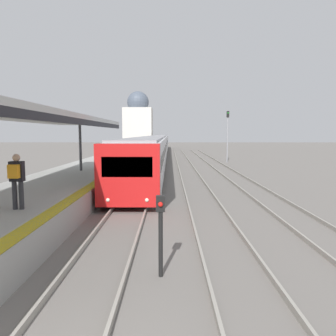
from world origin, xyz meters
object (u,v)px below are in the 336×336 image
(person_on_platform, at_px, (17,177))
(train_near, at_px, (157,145))
(signal_post_near, at_px, (161,227))
(signal_mast_far, at_px, (228,131))

(person_on_platform, height_order, train_near, train_near)
(signal_post_near, height_order, signal_mast_far, signal_mast_far)
(train_near, relative_size, signal_mast_far, 11.14)
(train_near, bearing_deg, person_on_platform, -94.56)
(person_on_platform, distance_m, signal_mast_far, 29.66)
(signal_post_near, bearing_deg, signal_mast_far, 77.32)
(person_on_platform, bearing_deg, signal_mast_far, 68.06)
(train_near, bearing_deg, signal_post_near, -87.72)
(train_near, bearing_deg, signal_mast_far, -44.40)
(train_near, height_order, signal_mast_far, signal_mast_far)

